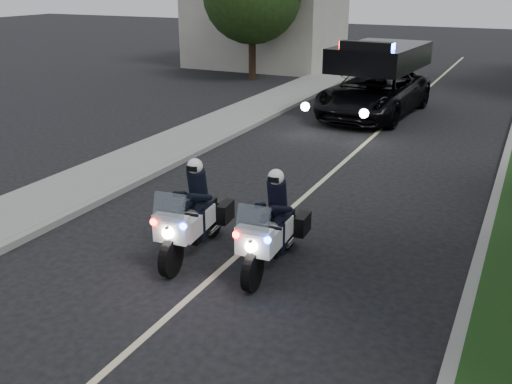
# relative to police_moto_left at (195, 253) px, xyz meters

# --- Properties ---
(ground) EXTENTS (120.00, 120.00, 0.00)m
(ground) POSITION_rel_police_moto_left_xyz_m (0.77, -2.96, 0.00)
(ground) COLOR black
(ground) RESTS_ON ground
(curb_right) EXTENTS (0.20, 60.00, 0.15)m
(curb_right) POSITION_rel_police_moto_left_xyz_m (4.87, 7.04, 0.07)
(curb_right) COLOR gray
(curb_right) RESTS_ON ground
(curb_left) EXTENTS (0.20, 60.00, 0.15)m
(curb_left) POSITION_rel_police_moto_left_xyz_m (-3.33, 7.04, 0.07)
(curb_left) COLOR gray
(curb_left) RESTS_ON ground
(sidewalk_left) EXTENTS (2.00, 60.00, 0.16)m
(sidewalk_left) POSITION_rel_police_moto_left_xyz_m (-4.43, 7.04, 0.08)
(sidewalk_left) COLOR gray
(sidewalk_left) RESTS_ON ground
(building_far) EXTENTS (8.00, 6.00, 7.00)m
(building_far) POSITION_rel_police_moto_left_xyz_m (-9.23, 23.04, 3.50)
(building_far) COLOR #A8A396
(building_far) RESTS_ON ground
(lane_marking) EXTENTS (0.12, 50.00, 0.01)m
(lane_marking) POSITION_rel_police_moto_left_xyz_m (0.77, 7.04, 0.00)
(lane_marking) COLOR #BFB78C
(lane_marking) RESTS_ON ground
(police_moto_left) EXTENTS (0.98, 2.23, 1.84)m
(police_moto_left) POSITION_rel_police_moto_left_xyz_m (0.00, 0.00, 0.00)
(police_moto_left) COLOR silver
(police_moto_left) RESTS_ON ground
(police_moto_right) EXTENTS (0.86, 2.16, 1.80)m
(police_moto_right) POSITION_rel_police_moto_left_xyz_m (1.53, 0.16, 0.00)
(police_moto_right) COLOR white
(police_moto_right) RESTS_ON ground
(police_suv) EXTENTS (3.31, 6.39, 3.02)m
(police_suv) POSITION_rel_police_moto_left_xyz_m (-0.07, 12.93, 0.00)
(police_suv) COLOR black
(police_suv) RESTS_ON ground
(bicycle) EXTENTS (0.65, 1.63, 0.84)m
(bicycle) POSITION_rel_police_moto_left_xyz_m (-1.63, 19.54, 0.00)
(bicycle) COLOR black
(bicycle) RESTS_ON ground
(cyclist) EXTENTS (0.68, 0.50, 1.75)m
(cyclist) POSITION_rel_police_moto_left_xyz_m (-1.63, 19.54, 0.00)
(cyclist) COLOR black
(cyclist) RESTS_ON ground
(tree_left_near) EXTENTS (5.72, 5.72, 8.11)m
(tree_left_near) POSITION_rel_police_moto_left_xyz_m (-7.75, 18.26, 0.00)
(tree_left_near) COLOR #234216
(tree_left_near) RESTS_ON ground
(tree_left_far) EXTENTS (5.05, 5.05, 8.35)m
(tree_left_far) POSITION_rel_police_moto_left_xyz_m (-8.83, 26.32, 0.00)
(tree_left_far) COLOR black
(tree_left_far) RESTS_ON ground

